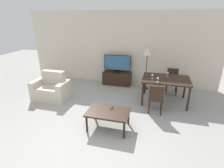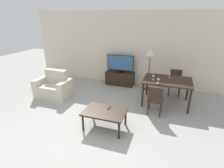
{
  "view_description": "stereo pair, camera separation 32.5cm",
  "coord_description": "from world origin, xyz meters",
  "px_view_note": "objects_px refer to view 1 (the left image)",
  "views": [
    {
      "loc": [
        1.48,
        -2.71,
        2.49
      ],
      "look_at": [
        0.24,
        1.87,
        0.65
      ],
      "focal_mm": 28.0,
      "sensor_mm": 36.0,
      "label": 1
    },
    {
      "loc": [
        1.79,
        -2.61,
        2.49
      ],
      "look_at": [
        0.24,
        1.87,
        0.65
      ],
      "focal_mm": 28.0,
      "sensor_mm": 36.0,
      "label": 2
    }
  ],
  "objects_px": {
    "remote_primary": "(112,108)",
    "wine_glass_center": "(168,73)",
    "dining_table": "(166,81)",
    "dining_chair_far": "(172,80)",
    "tv_stand": "(117,78)",
    "wine_glass_right": "(158,79)",
    "coffee_table": "(108,113)",
    "floor_lamp": "(147,54)",
    "tv": "(117,64)",
    "dining_chair_near": "(156,98)",
    "wine_glass_left": "(152,75)",
    "armchair": "(52,90)"
  },
  "relations": [
    {
      "from": "tv",
      "to": "dining_chair_far",
      "type": "height_order",
      "value": "tv"
    },
    {
      "from": "dining_chair_near",
      "to": "wine_glass_center",
      "type": "relative_size",
      "value": 5.71
    },
    {
      "from": "dining_chair_near",
      "to": "floor_lamp",
      "type": "xyz_separation_m",
      "value": [
        -0.42,
        1.7,
        0.82
      ]
    },
    {
      "from": "tv_stand",
      "to": "dining_table",
      "type": "relative_size",
      "value": 0.78
    },
    {
      "from": "armchair",
      "to": "wine_glass_center",
      "type": "relative_size",
      "value": 7.54
    },
    {
      "from": "tv",
      "to": "dining_table",
      "type": "xyz_separation_m",
      "value": [
        1.75,
        -1.03,
        -0.16
      ]
    },
    {
      "from": "coffee_table",
      "to": "wine_glass_center",
      "type": "relative_size",
      "value": 6.69
    },
    {
      "from": "dining_table",
      "to": "wine_glass_left",
      "type": "height_order",
      "value": "wine_glass_left"
    },
    {
      "from": "tv_stand",
      "to": "coffee_table",
      "type": "distance_m",
      "value": 2.86
    },
    {
      "from": "dining_chair_far",
      "to": "floor_lamp",
      "type": "xyz_separation_m",
      "value": [
        -0.9,
        0.1,
        0.82
      ]
    },
    {
      "from": "tv_stand",
      "to": "dining_chair_near",
      "type": "distance_m",
      "value": 2.39
    },
    {
      "from": "remote_primary",
      "to": "wine_glass_center",
      "type": "height_order",
      "value": "wine_glass_center"
    },
    {
      "from": "wine_glass_right",
      "to": "armchair",
      "type": "bearing_deg",
      "value": -173.54
    },
    {
      "from": "dining_chair_near",
      "to": "wine_glass_left",
      "type": "xyz_separation_m",
      "value": [
        -0.16,
        0.68,
        0.39
      ]
    },
    {
      "from": "tv_stand",
      "to": "wine_glass_right",
      "type": "height_order",
      "value": "wine_glass_right"
    },
    {
      "from": "dining_table",
      "to": "floor_lamp",
      "type": "relative_size",
      "value": 0.93
    },
    {
      "from": "remote_primary",
      "to": "wine_glass_center",
      "type": "xyz_separation_m",
      "value": [
        1.28,
        1.84,
        0.4
      ]
    },
    {
      "from": "dining_table",
      "to": "remote_primary",
      "type": "height_order",
      "value": "dining_table"
    },
    {
      "from": "tv_stand",
      "to": "wine_glass_right",
      "type": "distance_m",
      "value": 2.15
    },
    {
      "from": "tv_stand",
      "to": "dining_chair_far",
      "type": "relative_size",
      "value": 1.28
    },
    {
      "from": "coffee_table",
      "to": "dining_table",
      "type": "xyz_separation_m",
      "value": [
        1.28,
        1.79,
        0.28
      ]
    },
    {
      "from": "coffee_table",
      "to": "remote_primary",
      "type": "xyz_separation_m",
      "value": [
        0.04,
        0.18,
        0.06
      ]
    },
    {
      "from": "tv",
      "to": "floor_lamp",
      "type": "relative_size",
      "value": 0.68
    },
    {
      "from": "tv_stand",
      "to": "dining_chair_far",
      "type": "xyz_separation_m",
      "value": [
        1.99,
        -0.23,
        0.21
      ]
    },
    {
      "from": "dining_table",
      "to": "dining_chair_far",
      "type": "height_order",
      "value": "dining_chair_far"
    },
    {
      "from": "dining_table",
      "to": "remote_primary",
      "type": "xyz_separation_m",
      "value": [
        -1.24,
        -1.61,
        -0.22
      ]
    },
    {
      "from": "dining_table",
      "to": "armchair",
      "type": "bearing_deg",
      "value": -168.03
    },
    {
      "from": "floor_lamp",
      "to": "dining_chair_near",
      "type": "bearing_deg",
      "value": -76.19
    },
    {
      "from": "dining_table",
      "to": "dining_chair_far",
      "type": "distance_m",
      "value": 0.86
    },
    {
      "from": "dining_table",
      "to": "floor_lamp",
      "type": "xyz_separation_m",
      "value": [
        -0.66,
        0.9,
        0.61
      ]
    },
    {
      "from": "wine_glass_left",
      "to": "wine_glass_right",
      "type": "relative_size",
      "value": 1.0
    },
    {
      "from": "dining_table",
      "to": "remote_primary",
      "type": "bearing_deg",
      "value": -127.52
    },
    {
      "from": "armchair",
      "to": "wine_glass_right",
      "type": "xyz_separation_m",
      "value": [
        3.23,
        0.37,
        0.54
      ]
    },
    {
      "from": "armchair",
      "to": "wine_glass_left",
      "type": "xyz_separation_m",
      "value": [
        3.07,
        0.62,
        0.54
      ]
    },
    {
      "from": "armchair",
      "to": "coffee_table",
      "type": "bearing_deg",
      "value": -25.65
    },
    {
      "from": "coffee_table",
      "to": "wine_glass_center",
      "type": "height_order",
      "value": "wine_glass_center"
    },
    {
      "from": "tv_stand",
      "to": "wine_glass_left",
      "type": "bearing_deg",
      "value": -40.53
    },
    {
      "from": "armchair",
      "to": "dining_table",
      "type": "distance_m",
      "value": 3.57
    },
    {
      "from": "dining_table",
      "to": "dining_chair_far",
      "type": "xyz_separation_m",
      "value": [
        0.24,
        0.8,
        -0.21
      ]
    },
    {
      "from": "tv",
      "to": "floor_lamp",
      "type": "height_order",
      "value": "floor_lamp"
    },
    {
      "from": "dining_chair_near",
      "to": "wine_glass_left",
      "type": "height_order",
      "value": "wine_glass_left"
    },
    {
      "from": "tv",
      "to": "dining_chair_near",
      "type": "xyz_separation_m",
      "value": [
        1.51,
        -1.83,
        -0.37
      ]
    },
    {
      "from": "tv",
      "to": "remote_primary",
      "type": "height_order",
      "value": "tv"
    },
    {
      "from": "dining_chair_far",
      "to": "remote_primary",
      "type": "relative_size",
      "value": 5.56
    },
    {
      "from": "armchair",
      "to": "coffee_table",
      "type": "relative_size",
      "value": 1.13
    },
    {
      "from": "armchair",
      "to": "dining_chair_near",
      "type": "xyz_separation_m",
      "value": [
        3.23,
        -0.07,
        0.15
      ]
    },
    {
      "from": "dining_chair_far",
      "to": "remote_primary",
      "type": "height_order",
      "value": "dining_chair_far"
    },
    {
      "from": "armchair",
      "to": "remote_primary",
      "type": "bearing_deg",
      "value": -21.42
    },
    {
      "from": "dining_chair_far",
      "to": "wine_glass_right",
      "type": "relative_size",
      "value": 5.71
    },
    {
      "from": "armchair",
      "to": "tv",
      "type": "xyz_separation_m",
      "value": [
        1.72,
        1.77,
        0.52
      ]
    }
  ]
}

